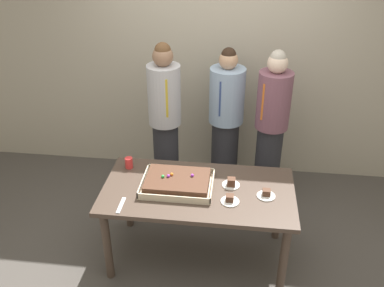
# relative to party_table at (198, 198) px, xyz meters

# --- Properties ---
(ground_plane) EXTENTS (12.00, 12.00, 0.00)m
(ground_plane) POSITION_rel_party_table_xyz_m (0.00, 0.00, -0.65)
(ground_plane) COLOR #4C4742
(interior_back_panel) EXTENTS (8.00, 0.12, 3.00)m
(interior_back_panel) POSITION_rel_party_table_xyz_m (0.00, 1.60, 0.85)
(interior_back_panel) COLOR #B2A893
(interior_back_panel) RESTS_ON ground_plane
(party_table) EXTENTS (1.60, 0.84, 0.74)m
(party_table) POSITION_rel_party_table_xyz_m (0.00, 0.00, 0.00)
(party_table) COLOR #47382D
(party_table) RESTS_ON ground_plane
(sheet_cake) EXTENTS (0.60, 0.45, 0.11)m
(sheet_cake) POSITION_rel_party_table_xyz_m (-0.18, 0.02, 0.14)
(sheet_cake) COLOR beige
(sheet_cake) RESTS_ON party_table
(plated_slice_near_left) EXTENTS (0.15, 0.15, 0.06)m
(plated_slice_near_left) POSITION_rel_party_table_xyz_m (0.27, -0.14, 0.12)
(plated_slice_near_left) COLOR white
(plated_slice_near_left) RESTS_ON party_table
(plated_slice_near_right) EXTENTS (0.15, 0.15, 0.06)m
(plated_slice_near_right) POSITION_rel_party_table_xyz_m (0.56, -0.03, 0.11)
(plated_slice_near_right) COLOR white
(plated_slice_near_right) RESTS_ON party_table
(plated_slice_far_left) EXTENTS (0.15, 0.15, 0.08)m
(plated_slice_far_left) POSITION_rel_party_table_xyz_m (0.27, 0.08, 0.12)
(plated_slice_far_left) COLOR white
(plated_slice_far_left) RESTS_ON party_table
(drink_cup_nearest) EXTENTS (0.07, 0.07, 0.10)m
(drink_cup_nearest) POSITION_rel_party_table_xyz_m (-0.66, 0.26, 0.15)
(drink_cup_nearest) COLOR red
(drink_cup_nearest) RESTS_ON party_table
(cake_server_utensil) EXTENTS (0.03, 0.20, 0.01)m
(cake_server_utensil) POSITION_rel_party_table_xyz_m (-0.58, -0.30, 0.10)
(cake_server_utensil) COLOR silver
(cake_server_utensil) RESTS_ON party_table
(person_serving_front) EXTENTS (0.36, 0.36, 1.61)m
(person_serving_front) POSITION_rel_party_table_xyz_m (0.17, 1.15, 0.18)
(person_serving_front) COLOR #28282D
(person_serving_front) RESTS_ON ground_plane
(person_green_shirt_behind) EXTENTS (0.32, 0.32, 1.73)m
(person_green_shirt_behind) POSITION_rel_party_table_xyz_m (-0.43, 0.86, 0.26)
(person_green_shirt_behind) COLOR #28282D
(person_green_shirt_behind) RESTS_ON ground_plane
(person_striped_tie_right) EXTENTS (0.33, 0.33, 1.66)m
(person_striped_tie_right) POSITION_rel_party_table_xyz_m (0.63, 0.98, 0.21)
(person_striped_tie_right) COLOR #28282D
(person_striped_tie_right) RESTS_ON ground_plane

